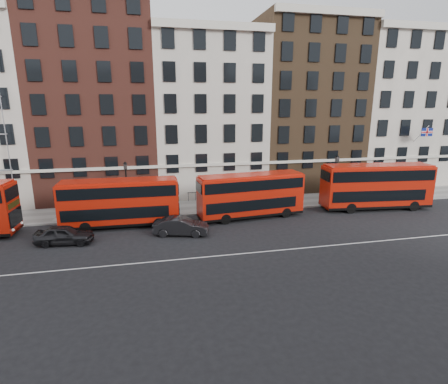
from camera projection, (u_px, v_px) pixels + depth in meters
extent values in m
plane|color=black|center=(246.00, 243.00, 28.09)|extent=(120.00, 120.00, 0.00)
cube|color=gray|center=(220.00, 205.00, 38.02)|extent=(80.00, 5.00, 0.15)
cube|color=gray|center=(225.00, 212.00, 35.65)|extent=(80.00, 0.30, 0.16)
cube|color=white|center=(254.00, 253.00, 26.20)|extent=(70.00, 0.12, 0.01)
cube|color=brown|center=(97.00, 102.00, 39.79)|extent=(12.80, 10.00, 22.00)
cube|color=#B1AA9C|center=(208.00, 115.00, 42.79)|extent=(12.80, 10.00, 19.00)
cube|color=beige|center=(215.00, 25.00, 35.57)|extent=(12.80, 0.50, 0.80)
cube|color=brown|center=(305.00, 106.00, 45.17)|extent=(12.80, 10.00, 21.00)
cube|color=beige|center=(331.00, 11.00, 37.70)|extent=(12.80, 0.50, 0.80)
cube|color=#AEA596|center=(391.00, 110.00, 47.92)|extent=(12.80, 10.00, 20.00)
cube|color=beige|center=(431.00, 26.00, 40.57)|extent=(12.80, 0.50, 0.80)
cube|color=black|center=(16.00, 217.00, 29.30)|extent=(0.23, 2.31, 1.36)
cube|color=black|center=(14.00, 204.00, 29.03)|extent=(0.21, 1.99, 0.44)
cube|color=#B01709|center=(120.00, 202.00, 31.22)|extent=(10.28, 2.64, 3.85)
cube|color=black|center=(122.00, 222.00, 31.67)|extent=(10.28, 2.68, 0.23)
cube|color=black|center=(117.00, 210.00, 31.33)|extent=(9.11, 2.69, 1.02)
cube|color=black|center=(119.00, 190.00, 30.93)|extent=(9.89, 2.71, 0.97)
cube|color=#B01709|center=(119.00, 181.00, 30.73)|extent=(9.99, 2.44, 0.18)
cube|color=black|center=(178.00, 207.00, 32.37)|extent=(0.12, 2.15, 1.27)
cube|color=black|center=(178.00, 196.00, 32.11)|extent=(0.11, 1.85, 0.41)
cylinder|color=black|center=(159.00, 223.00, 31.24)|extent=(0.98, 0.29, 0.97)
cylinder|color=black|center=(159.00, 215.00, 33.32)|extent=(0.98, 0.29, 0.97)
cylinder|color=black|center=(85.00, 228.00, 30.08)|extent=(0.98, 0.29, 0.97)
cylinder|color=black|center=(90.00, 219.00, 32.15)|extent=(0.98, 0.29, 0.97)
cube|color=#B01709|center=(251.00, 195.00, 33.72)|extent=(10.44, 3.51, 3.85)
cube|color=black|center=(250.00, 213.00, 34.16)|extent=(10.45, 3.55, 0.23)
cube|color=black|center=(248.00, 202.00, 33.79)|extent=(9.29, 3.47, 1.02)
cube|color=black|center=(251.00, 183.00, 33.42)|extent=(10.06, 3.55, 0.98)
cube|color=#B01709|center=(251.00, 175.00, 33.23)|extent=(10.13, 3.29, 0.18)
cube|color=black|center=(298.00, 198.00, 35.48)|extent=(0.31, 2.14, 1.27)
cube|color=black|center=(298.00, 188.00, 35.22)|extent=(0.27, 1.85, 0.41)
cylinder|color=black|center=(286.00, 213.00, 34.16)|extent=(1.00, 0.38, 0.98)
cylinder|color=black|center=(276.00, 207.00, 36.17)|extent=(1.00, 0.38, 0.98)
cylinder|color=black|center=(226.00, 219.00, 32.26)|extent=(1.00, 0.38, 0.98)
cylinder|color=black|center=(219.00, 212.00, 34.27)|extent=(1.00, 0.38, 0.98)
cube|color=#B01709|center=(376.00, 186.00, 36.47)|extent=(11.45, 3.73, 4.23)
cube|color=black|center=(374.00, 204.00, 36.96)|extent=(11.45, 3.77, 0.26)
cube|color=black|center=(373.00, 193.00, 36.61)|extent=(10.18, 3.69, 1.12)
cube|color=black|center=(378.00, 174.00, 36.14)|extent=(11.03, 3.78, 1.07)
cube|color=#B01709|center=(379.00, 166.00, 35.93)|extent=(11.11, 3.49, 0.19)
cube|color=black|center=(425.00, 192.00, 37.32)|extent=(0.31, 2.35, 1.39)
cube|color=black|center=(427.00, 182.00, 37.04)|extent=(0.28, 2.03, 0.45)
cylinder|color=black|center=(414.00, 206.00, 36.21)|extent=(1.09, 0.40, 1.07)
cylinder|color=black|center=(400.00, 200.00, 38.52)|extent=(1.09, 0.40, 1.07)
cylinder|color=black|center=(351.00, 208.00, 35.43)|extent=(1.09, 0.40, 1.07)
cylinder|color=black|center=(340.00, 202.00, 37.74)|extent=(1.09, 0.40, 1.07)
imported|color=black|center=(64.00, 235.00, 27.70)|extent=(4.60, 2.29, 1.51)
imported|color=black|center=(181.00, 226.00, 29.61)|extent=(4.89, 2.72, 1.53)
cylinder|color=black|center=(127.00, 192.00, 34.18)|extent=(0.14, 0.14, 4.60)
cylinder|color=black|center=(129.00, 211.00, 34.67)|extent=(0.32, 0.32, 0.60)
cube|color=#262626|center=(125.00, 166.00, 33.55)|extent=(0.32, 0.32, 0.55)
cone|color=black|center=(125.00, 163.00, 33.46)|extent=(0.44, 0.44, 0.25)
cylinder|color=black|center=(335.00, 182.00, 38.45)|extent=(0.14, 0.14, 4.60)
cylinder|color=black|center=(334.00, 200.00, 38.94)|extent=(0.32, 0.32, 0.60)
cube|color=#262626|center=(337.00, 159.00, 37.82)|extent=(0.32, 0.32, 0.55)
cone|color=black|center=(338.00, 156.00, 37.73)|extent=(0.44, 0.44, 0.25)
cylinder|color=black|center=(430.00, 186.00, 40.78)|extent=(0.12, 0.12, 2.60)
cube|color=black|center=(434.00, 173.00, 40.25)|extent=(0.25, 0.30, 0.75)
sphere|color=red|center=(435.00, 172.00, 40.03)|extent=(0.14, 0.14, 0.14)
sphere|color=#0C9919|center=(434.00, 175.00, 40.14)|extent=(0.14, 0.14, 0.14)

